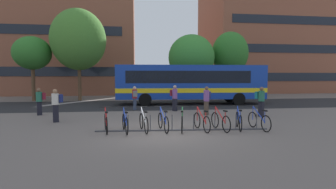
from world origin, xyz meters
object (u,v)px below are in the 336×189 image
(parked_bicycle_red_5, at_px, (202,122))
(street_tree_0, at_px, (191,58))
(parked_bicycle_white_2, at_px, (144,122))
(city_bus, at_px, (191,83))
(commuter_navy_pack_0, at_px, (56,103))
(parked_bicycle_green_4, at_px, (182,122))
(parked_bicycle_blue_8, at_px, (259,121))
(parked_bicycle_red_6, at_px, (220,121))
(parked_bicycle_blue_7, at_px, (239,121))
(parked_bicycle_blue_1, at_px, (125,123))
(commuter_teal_pack_3, at_px, (261,99))
(parked_bicycle_red_0, at_px, (106,123))
(commuter_navy_pack_4, at_px, (207,99))
(parked_bicycle_blue_3, at_px, (163,122))
(commuter_maroon_pack_1, at_px, (40,100))
(street_tree_2, at_px, (32,53))
(street_tree_1, at_px, (79,40))
(street_tree_3, at_px, (230,53))
(commuter_maroon_pack_5, at_px, (174,96))
(commuter_grey_pack_2, at_px, (135,96))

(parked_bicycle_red_5, bearing_deg, street_tree_0, -19.58)
(parked_bicycle_white_2, bearing_deg, city_bus, -33.22)
(commuter_navy_pack_0, bearing_deg, parked_bicycle_green_4, 131.99)
(parked_bicycle_blue_8, bearing_deg, parked_bicycle_red_5, 82.04)
(parked_bicycle_red_6, relative_size, parked_bicycle_blue_7, 1.02)
(parked_bicycle_blue_1, relative_size, commuter_teal_pack_3, 1.00)
(parked_bicycle_red_0, xyz_separation_m, commuter_navy_pack_4, (5.39, 3.86, 0.59))
(city_bus, bearing_deg, commuter_navy_pack_4, -90.45)
(parked_bicycle_red_6, distance_m, street_tree_0, 15.80)
(parked_bicycle_blue_3, height_order, commuter_maroon_pack_1, commuter_maroon_pack_1)
(commuter_navy_pack_0, xyz_separation_m, commuter_maroon_pack_1, (-1.69, 2.45, -0.04))
(parked_bicycle_green_4, relative_size, street_tree_2, 0.28)
(parked_bicycle_blue_1, xyz_separation_m, parked_bicycle_blue_8, (5.72, -0.22, 0.00))
(street_tree_1, distance_m, street_tree_2, 4.36)
(parked_bicycle_white_2, bearing_deg, street_tree_3, -42.02)
(commuter_maroon_pack_1, height_order, commuter_maroon_pack_5, commuter_maroon_pack_5)
(commuter_teal_pack_3, xyz_separation_m, street_tree_1, (-12.47, 11.30, 4.79))
(parked_bicycle_red_0, bearing_deg, commuter_maroon_pack_1, 31.34)
(commuter_navy_pack_4, relative_size, street_tree_3, 0.24)
(street_tree_1, bearing_deg, commuter_navy_pack_0, -82.99)
(commuter_teal_pack_3, bearing_deg, parked_bicycle_blue_1, -96.75)
(parked_bicycle_red_0, distance_m, commuter_maroon_pack_5, 6.94)
(commuter_navy_pack_4, bearing_deg, parked_bicycle_blue_7, 41.79)
(parked_bicycle_green_4, distance_m, parked_bicycle_red_5, 0.83)
(city_bus, distance_m, street_tree_0, 5.88)
(parked_bicycle_red_6, bearing_deg, commuter_teal_pack_3, -56.17)
(parked_bicycle_green_4, distance_m, parked_bicycle_blue_7, 2.49)
(commuter_maroon_pack_5, bearing_deg, parked_bicycle_red_6, -24.41)
(commuter_teal_pack_3, distance_m, street_tree_0, 12.52)
(parked_bicycle_red_6, relative_size, street_tree_1, 0.20)
(parked_bicycle_green_4, xyz_separation_m, parked_bicycle_blue_8, (3.34, -0.21, 0.00))
(street_tree_0, bearing_deg, commuter_maroon_pack_1, -139.04)
(parked_bicycle_red_5, relative_size, commuter_grey_pack_2, 1.05)
(parked_bicycle_blue_8, xyz_separation_m, commuter_teal_pack_3, (1.79, 3.25, 0.60))
(parked_bicycle_blue_1, bearing_deg, parked_bicycle_red_5, -101.21)
(parked_bicycle_green_4, height_order, street_tree_1, street_tree_1)
(parked_bicycle_white_2, bearing_deg, commuter_teal_pack_3, -76.03)
(commuter_navy_pack_4, xyz_separation_m, street_tree_3, (5.97, 11.72, 3.82))
(parked_bicycle_blue_1, height_order, parked_bicycle_red_6, same)
(commuter_maroon_pack_5, bearing_deg, parked_bicycle_green_4, -39.88)
(parked_bicycle_red_0, bearing_deg, parked_bicycle_blue_7, -101.93)
(commuter_teal_pack_3, bearing_deg, parked_bicycle_blue_3, -92.02)
(parked_bicycle_red_0, distance_m, parked_bicycle_blue_7, 5.66)
(parked_bicycle_blue_3, height_order, parked_bicycle_red_5, same)
(parked_bicycle_white_2, height_order, parked_bicycle_blue_8, same)
(commuter_navy_pack_0, relative_size, commuter_navy_pack_4, 0.98)
(commuter_navy_pack_0, bearing_deg, parked_bicycle_blue_7, 138.43)
(parked_bicycle_blue_1, relative_size, parked_bicycle_red_5, 1.00)
(parked_bicycle_blue_7, bearing_deg, street_tree_1, 49.77)
(parked_bicycle_blue_7, bearing_deg, parked_bicycle_green_4, 104.18)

